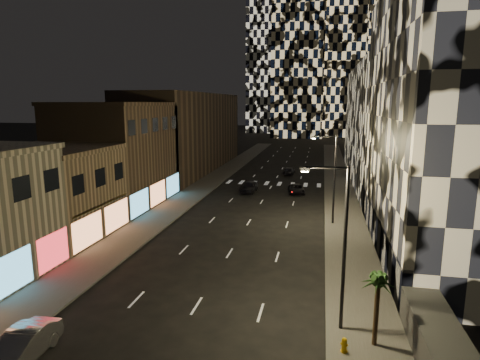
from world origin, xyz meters
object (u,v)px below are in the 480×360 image
at_px(car_dark_rightlane, 296,189).
at_px(fire_hydrant, 344,345).
at_px(streetlight_near, 340,237).
at_px(streetlight_far, 332,173).
at_px(car_dark_oncoming, 289,171).
at_px(car_dark_midlane, 249,187).
at_px(palm_tree, 378,286).
at_px(car_silver_parked, 20,348).

relative_size(car_dark_rightlane, fire_hydrant, 5.94).
bearing_deg(streetlight_near, streetlight_far, 90.00).
distance_m(car_dark_oncoming, fire_hydrant, 51.27).
bearing_deg(car_dark_midlane, streetlight_near, -68.63).
height_order(streetlight_near, car_dark_rightlane, streetlight_near).
relative_size(streetlight_far, palm_tree, 2.31).
relative_size(streetlight_near, streetlight_far, 1.00).
xyz_separation_m(streetlight_far, car_silver_parked, (-14.95, -25.96, -4.58)).
height_order(streetlight_far, car_dark_midlane, streetlight_far).
relative_size(car_silver_parked, car_dark_midlane, 1.01).
relative_size(streetlight_far, car_silver_parked, 1.92).
bearing_deg(streetlight_far, car_dark_oncoming, 102.97).
xyz_separation_m(car_dark_midlane, palm_tree, (12.76, -34.31, 2.57)).
bearing_deg(car_dark_rightlane, car_dark_midlane, 177.38).
xyz_separation_m(streetlight_near, car_dark_midlane, (-10.89, 33.10, -4.56)).
bearing_deg(car_silver_parked, streetlight_far, 56.53).
bearing_deg(car_dark_rightlane, streetlight_near, -90.14).
xyz_separation_m(streetlight_near, fire_hydrant, (0.32, -2.18, -4.84)).
bearing_deg(palm_tree, car_dark_rightlane, 100.13).
bearing_deg(fire_hydrant, car_silver_parked, -166.09).
bearing_deg(car_silver_parked, car_dark_oncoming, 77.76).
height_order(streetlight_far, palm_tree, streetlight_far).
height_order(car_silver_parked, car_dark_midlane, car_dark_midlane).
relative_size(car_dark_midlane, palm_tree, 1.20).
bearing_deg(streetlight_near, car_dark_rightlane, 97.37).
xyz_separation_m(car_dark_midlane, car_dark_oncoming, (4.29, 15.52, -0.18)).
relative_size(streetlight_far, car_dark_rightlane, 1.99).
distance_m(streetlight_near, car_silver_parked, 16.73).
xyz_separation_m(car_silver_parked, car_dark_midlane, (4.06, 39.07, 0.02)).
bearing_deg(streetlight_far, car_dark_rightlane, 107.68).
bearing_deg(car_silver_parked, car_dark_rightlane, 71.49).
distance_m(streetlight_far, car_dark_oncoming, 29.75).
bearing_deg(streetlight_near, palm_tree, -32.80).
height_order(streetlight_near, streetlight_far, same).
xyz_separation_m(car_silver_parked, car_dark_rightlane, (10.59, 39.62, -0.15)).
bearing_deg(car_silver_parked, streetlight_near, 18.20).
bearing_deg(streetlight_near, car_dark_oncoming, 97.72).
distance_m(car_silver_parked, palm_tree, 17.67).
height_order(streetlight_far, car_silver_parked, streetlight_far).
height_order(streetlight_near, fire_hydrant, streetlight_near).
bearing_deg(car_silver_parked, car_dark_midlane, 80.53).
xyz_separation_m(car_dark_rightlane, palm_tree, (6.23, -34.87, 2.73)).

